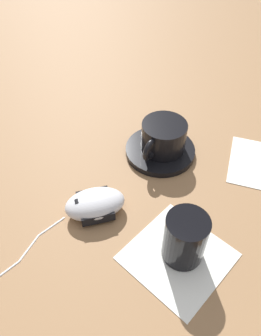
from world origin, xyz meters
TOP-DOWN VIEW (x-y plane):
  - ground_plane at (0.00, 0.00)m, footprint 3.00×3.00m
  - saucer at (0.04, -0.07)m, footprint 0.13×0.13m
  - coffee_cup at (0.04, -0.08)m, footprint 0.08×0.11m
  - computer_mouse at (0.05, 0.10)m, footprint 0.11×0.11m
  - napkin_under_glass at (-0.10, 0.09)m, footprint 0.15×0.15m
  - drinking_glass at (-0.10, 0.08)m, footprint 0.06×0.06m

SIDE VIEW (x-z plane):
  - ground_plane at x=0.00m, z-range 0.00..0.00m
  - napkin_under_glass at x=-0.10m, z-range 0.00..0.00m
  - saucer at x=0.04m, z-range 0.00..0.01m
  - computer_mouse at x=0.05m, z-range 0.00..0.04m
  - coffee_cup at x=0.04m, z-range 0.01..0.07m
  - drinking_glass at x=-0.10m, z-range 0.00..0.08m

